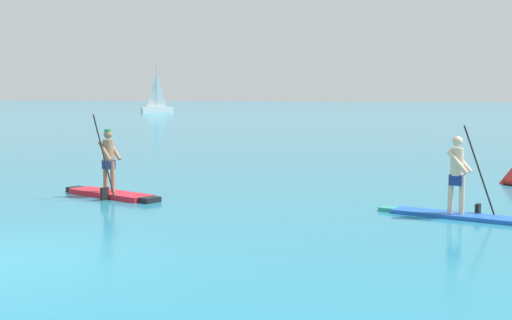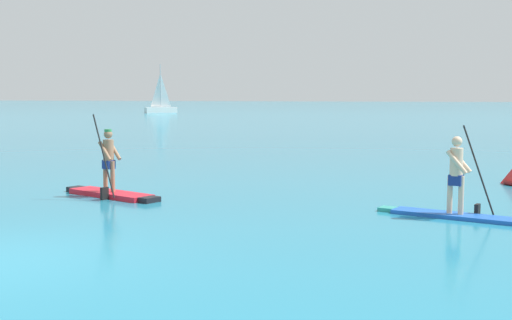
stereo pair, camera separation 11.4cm
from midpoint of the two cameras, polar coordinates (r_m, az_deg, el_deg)
name	(u,v)px [view 2 (the right image)]	position (r m, az deg, el deg)	size (l,w,h in m)	color
paddleboarder_mid_center	(110,184)	(16.83, -12.18, -2.00)	(3.05, 1.59, 2.07)	red
paddleboarder_far_right	(460,199)	(14.25, 17.28, -3.21)	(3.43, 1.38, 1.95)	blue
sailboat_left_horizon	(161,107)	(90.85, -8.12, 4.56)	(3.93, 3.72, 6.52)	white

